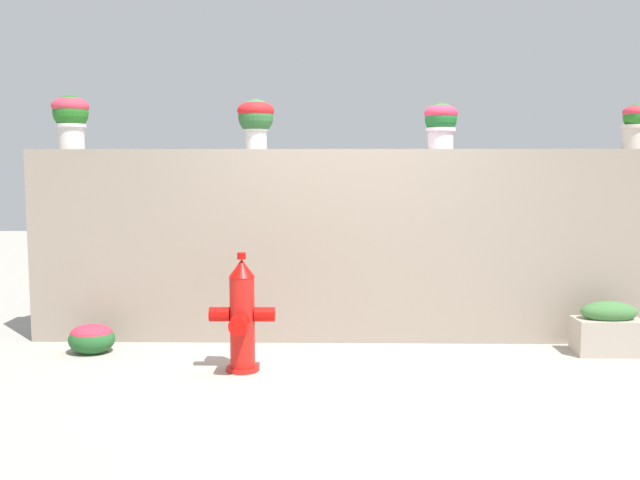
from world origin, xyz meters
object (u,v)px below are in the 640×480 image
object	(u,v)px
flower_bush_left	(92,337)
planter_box	(608,329)
potted_plant_0	(71,116)
fire_hydrant	(242,318)
potted_plant_2	(441,122)
potted_plant_3	(635,124)
potted_plant_1	(256,118)

from	to	relation	value
flower_bush_left	planter_box	size ratio (longest dim) A/B	0.70
potted_plant_0	fire_hydrant	xyz separation A→B (m)	(1.66, -1.02, -1.61)
potted_plant_2	potted_plant_3	world-z (taller)	potted_plant_2
potted_plant_1	fire_hydrant	world-z (taller)	potted_plant_1
fire_hydrant	planter_box	xyz separation A→B (m)	(3.01, 0.54, -0.21)
potted_plant_2	flower_bush_left	world-z (taller)	potted_plant_2
potted_plant_0	potted_plant_3	world-z (taller)	potted_plant_0
fire_hydrant	planter_box	bearing A→B (deg)	10.18
potted_plant_0	potted_plant_1	distance (m)	1.66
flower_bush_left	potted_plant_2	bearing A→B (deg)	9.66
potted_plant_1	fire_hydrant	distance (m)	1.92
potted_plant_1	potted_plant_2	xyz separation A→B (m)	(1.65, -0.04, -0.04)
potted_plant_2	potted_plant_3	size ratio (longest dim) A/B	1.05
potted_plant_1	potted_plant_3	world-z (taller)	potted_plant_1
potted_plant_1	potted_plant_3	size ratio (longest dim) A/B	1.15
potted_plant_2	fire_hydrant	world-z (taller)	potted_plant_2
potted_plant_2	fire_hydrant	bearing A→B (deg)	-148.35
potted_plant_2	potted_plant_0	bearing A→B (deg)	179.95
fire_hydrant	potted_plant_3	bearing A→B (deg)	16.43
potted_plant_2	fire_hydrant	distance (m)	2.49
potted_plant_3	planter_box	world-z (taller)	potted_plant_3
fire_hydrant	planter_box	distance (m)	3.07
potted_plant_0	potted_plant_2	size ratio (longest dim) A/B	1.18
fire_hydrant	flower_bush_left	bearing A→B (deg)	159.37
potted_plant_1	potted_plant_3	xyz separation A→B (m)	(3.35, -0.07, -0.06)
potted_plant_2	potted_plant_1	bearing A→B (deg)	178.48
fire_hydrant	planter_box	size ratio (longest dim) A/B	1.66
potted_plant_1	fire_hydrant	size ratio (longest dim) A/B	0.49
potted_plant_0	fire_hydrant	bearing A→B (deg)	-31.68
potted_plant_0	potted_plant_2	xyz separation A→B (m)	(3.31, -0.00, -0.06)
potted_plant_3	flower_bush_left	bearing A→B (deg)	-174.16
potted_plant_2	flower_bush_left	xyz separation A→B (m)	(-3.00, -0.51, -1.84)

